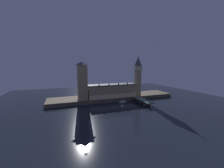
# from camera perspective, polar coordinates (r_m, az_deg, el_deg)

# --- Properties ---
(ground_plane) EXTENTS (400.00, 400.00, 0.00)m
(ground_plane) POSITION_cam_1_polar(r_m,az_deg,el_deg) (212.62, 4.30, -8.51)
(ground_plane) COLOR black
(embankment) EXTENTS (220.00, 42.00, 5.87)m
(embankment) POSITION_cam_1_polar(r_m,az_deg,el_deg) (246.75, 0.54, -5.52)
(embankment) COLOR brown
(embankment) RESTS_ON ground_plane
(parliament_hall) EXTENTS (82.55, 22.96, 26.13)m
(parliament_hall) POSITION_cam_1_polar(r_m,az_deg,el_deg) (235.47, -0.09, -2.73)
(parliament_hall) COLOR tan
(parliament_hall) RESTS_ON embankment
(clock_tower) EXTENTS (10.61, 10.72, 70.56)m
(clock_tower) POSITION_cam_1_polar(r_m,az_deg,el_deg) (247.00, 10.73, 3.82)
(clock_tower) COLOR tan
(clock_tower) RESTS_ON embankment
(victoria_tower) EXTENTS (14.58, 14.58, 65.57)m
(victoria_tower) POSITION_cam_1_polar(r_m,az_deg,el_deg) (217.72, -12.24, 1.32)
(victoria_tower) COLOR tan
(victoria_tower) RESTS_ON embankment
(bridge) EXTENTS (11.85, 46.00, 6.37)m
(bridge) POSITION_cam_1_polar(r_m,az_deg,el_deg) (222.48, 12.60, -6.76)
(bridge) COLOR #476656
(bridge) RESTS_ON ground_plane
(car_southbound_lead) EXTENTS (2.01, 4.68, 1.54)m
(car_southbound_lead) POSITION_cam_1_polar(r_m,az_deg,el_deg) (215.07, 14.68, -6.60)
(car_southbound_lead) COLOR silver
(car_southbound_lead) RESTS_ON bridge
(car_southbound_trail) EXTENTS (2.05, 3.92, 1.32)m
(car_southbound_trail) POSITION_cam_1_polar(r_m,az_deg,el_deg) (232.80, 11.61, -5.45)
(car_southbound_trail) COLOR white
(car_southbound_trail) RESTS_ON bridge
(pedestrian_near_rail) EXTENTS (0.38, 0.38, 1.66)m
(pedestrian_near_rail) POSITION_cam_1_polar(r_m,az_deg,el_deg) (212.42, 12.62, -6.67)
(pedestrian_near_rail) COLOR black
(pedestrian_near_rail) RESTS_ON bridge
(pedestrian_mid_walk) EXTENTS (0.38, 0.38, 1.64)m
(pedestrian_mid_walk) POSITION_cam_1_polar(r_m,az_deg,el_deg) (223.46, 13.95, -6.00)
(pedestrian_mid_walk) COLOR black
(pedestrian_mid_walk) RESTS_ON bridge
(pedestrian_far_rail) EXTENTS (0.38, 0.38, 1.80)m
(pedestrian_far_rail) POSITION_cam_1_polar(r_m,az_deg,el_deg) (227.94, 10.07, -5.60)
(pedestrian_far_rail) COLOR black
(pedestrian_far_rail) RESTS_ON bridge
(street_lamp_near) EXTENTS (1.34, 0.60, 6.57)m
(street_lamp_near) POSITION_cam_1_polar(r_m,az_deg,el_deg) (206.11, 13.55, -6.21)
(street_lamp_near) COLOR #2D3333
(street_lamp_near) RESTS_ON bridge
(street_lamp_mid) EXTENTS (1.34, 0.60, 7.34)m
(street_lamp_mid) POSITION_cam_1_polar(r_m,az_deg,el_deg) (224.01, 13.86, -4.99)
(street_lamp_mid) COLOR #2D3333
(street_lamp_mid) RESTS_ON bridge
(street_lamp_far) EXTENTS (1.34, 0.60, 6.33)m
(street_lamp_far) POSITION_cam_1_polar(r_m,az_deg,el_deg) (230.52, 9.49, -4.67)
(street_lamp_far) COLOR #2D3333
(street_lamp_far) RESTS_ON bridge
(boat_upstream) EXTENTS (15.20, 6.82, 3.54)m
(boat_upstream) POSITION_cam_1_polar(r_m,az_deg,el_deg) (222.58, 4.44, -7.43)
(boat_upstream) COLOR white
(boat_upstream) RESTS_ON ground_plane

